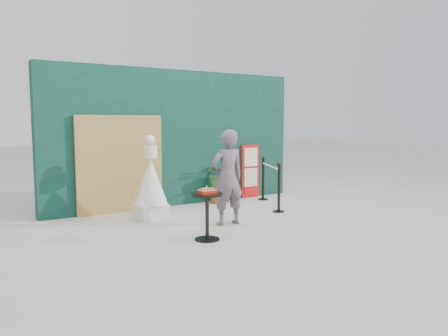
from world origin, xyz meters
TOP-DOWN VIEW (x-y plane):
  - ground at (0.00, 0.00)m, footprint 60.00×60.00m
  - back_wall at (0.00, 3.15)m, footprint 6.00×0.30m
  - bamboo_fence at (-1.40, 2.94)m, footprint 1.80×0.08m
  - woman at (-0.14, 0.87)m, footprint 0.66×0.45m
  - menu_board at (1.90, 2.95)m, footprint 0.50×0.07m
  - statue at (-1.13, 2.03)m, footprint 0.63×0.63m
  - cafe_table at (-0.98, 0.18)m, footprint 0.52×0.52m
  - food_basket at (-0.98, 0.18)m, footprint 0.26×0.19m
  - planter at (0.84, 2.75)m, footprint 0.59×0.51m
  - stanchion_barrier at (1.66, 1.86)m, footprint 0.84×1.54m

SIDE VIEW (x-z plane):
  - ground at x=0.00m, z-range 0.00..0.00m
  - stanchion_barrier at x=1.66m, z-range -0.02..1.01m
  - cafe_table at x=-0.98m, z-range 0.12..0.87m
  - planter at x=0.84m, z-range 0.08..1.08m
  - menu_board at x=1.90m, z-range 0.00..1.30m
  - statue at x=-1.13m, z-range -0.15..1.47m
  - food_basket at x=-0.98m, z-range 0.73..0.84m
  - woman at x=-0.14m, z-range 0.00..1.73m
  - bamboo_fence at x=-1.40m, z-range 0.00..2.00m
  - back_wall at x=0.00m, z-range 0.00..3.00m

